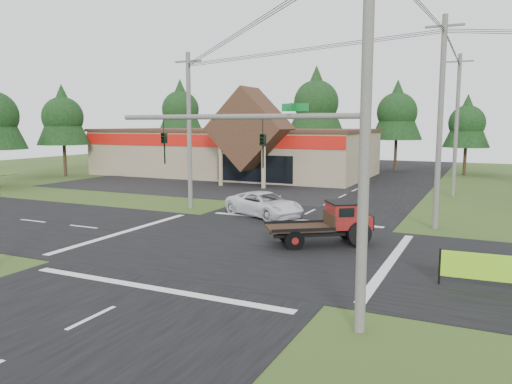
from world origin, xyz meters
The scene contains 19 objects.
ground centered at (0.00, 0.00, 0.00)m, with size 120.00×120.00×0.00m, color #2A4A1A.
road_ns centered at (0.00, 0.00, 0.01)m, with size 12.00×120.00×0.02m, color black.
road_ew centered at (0.00, 0.00, 0.01)m, with size 120.00×12.00×0.02m, color black.
parking_apron centered at (-14.00, 19.00, 0.01)m, with size 28.00×14.00×0.02m, color black.
cvs_building centered at (-15.70, 29.57, 2.78)m, with size 30.40×18.20×9.19m.
traffic_signal_mast centered at (5.82, -7.50, 4.43)m, with size 8.12×0.24×7.00m.
utility_pole_nr centered at (7.50, -7.50, 5.64)m, with size 2.00×0.30×11.00m.
utility_pole_nw centered at (-8.00, 8.00, 5.39)m, with size 2.00×0.30×10.50m.
utility_pole_ne centered at (8.00, 8.00, 5.89)m, with size 2.00×0.30×11.50m.
utility_pole_n centered at (8.00, 22.00, 5.74)m, with size 2.00×0.30×11.20m.
tree_row_a centered at (-30.00, 40.00, 8.05)m, with size 6.72×6.72×12.12m.
tree_row_b centered at (-20.00, 42.00, 6.70)m, with size 5.60×5.60×10.10m.
tree_row_c centered at (-10.00, 41.00, 8.72)m, with size 7.28×7.28×13.13m.
tree_row_d centered at (0.00, 42.00, 7.38)m, with size 6.16×6.16×11.11m.
tree_row_e centered at (8.00, 40.00, 6.03)m, with size 5.04×5.04×9.09m.
tree_side_w centered at (-32.00, 20.00, 6.70)m, with size 5.60×5.60×10.10m.
antique_flatbed_truck centered at (3.36, 1.72, 1.05)m, with size 1.93×5.04×2.11m, color #5F0D0E, non-canonical shape.
roadside_banner centered at (11.04, -2.07, 0.67)m, with size 3.92×0.11×1.34m, color #84D21C, non-canonical shape.
white_pickup centered at (-2.15, 7.43, 0.76)m, with size 2.52×5.47×1.52m, color white.
Camera 1 is at (10.55, -20.84, 5.80)m, focal length 35.00 mm.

